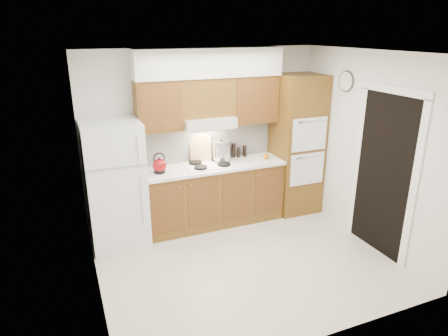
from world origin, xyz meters
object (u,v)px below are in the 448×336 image
(oven_cabinet, at_px, (296,145))
(kettle, at_px, (159,166))
(fridge, at_px, (115,185))
(stock_pot, at_px, (221,150))

(oven_cabinet, xyz_separation_m, kettle, (-2.23, -0.02, -0.05))
(fridge, distance_m, kettle, 0.65)
(kettle, height_order, stock_pot, stock_pot)
(fridge, bearing_deg, oven_cabinet, 0.70)
(stock_pot, bearing_deg, kettle, -171.16)
(oven_cabinet, bearing_deg, stock_pot, 173.80)
(fridge, distance_m, oven_cabinet, 2.86)
(fridge, bearing_deg, kettle, 1.35)
(oven_cabinet, height_order, stock_pot, oven_cabinet)
(kettle, relative_size, stock_pot, 0.70)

